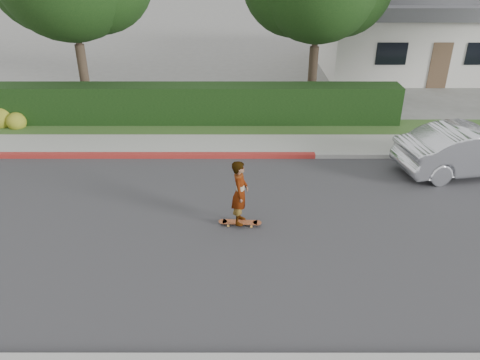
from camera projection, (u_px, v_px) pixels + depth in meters
The scene contains 12 objects.
ground at pixel (297, 228), 11.38m from camera, with size 120.00×120.00×0.00m, color slate.
road at pixel (298, 228), 11.38m from camera, with size 60.00×8.00×0.01m, color #2D2D30.
curb_far at pixel (284, 156), 14.98m from camera, with size 60.00×0.20×0.15m, color #9E9E99.
curb_red_section at pixel (128, 155), 14.99m from camera, with size 12.00×0.21×0.15m, color maroon.
sidewalk_far at pixel (282, 145), 15.79m from camera, with size 60.00×1.60×0.12m, color gray.
planting_strip at pixel (278, 128), 17.22m from camera, with size 60.00×1.60×0.10m, color #2D4C1E.
hedge at pixel (197, 105), 17.43m from camera, with size 15.00×1.00×1.50m, color black.
flowering_shrub at pixel (7, 120), 17.21m from camera, with size 1.40×1.00×0.90m.
house at pixel (418, 27), 24.62m from camera, with size 10.60×8.60×4.30m.
skateboard at pixel (240, 222), 11.43m from camera, with size 1.06×0.27×0.10m.
skateboarder at pixel (240, 193), 11.05m from camera, with size 0.59×0.39×1.63m, color white.
car_silver at pixel (471, 150), 13.79m from camera, with size 1.52×4.36×1.44m, color silver.
Camera 1 is at (-1.40, -9.57, 6.27)m, focal length 35.00 mm.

